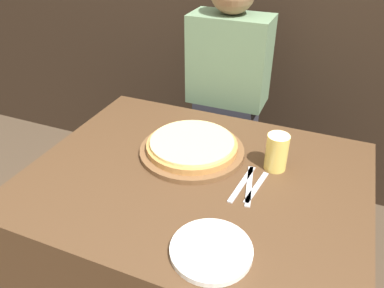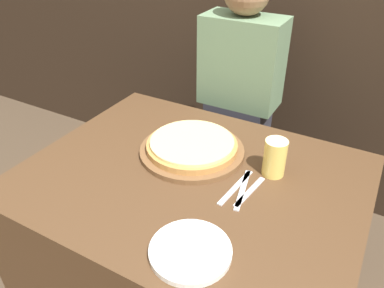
{
  "view_description": "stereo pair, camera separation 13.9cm",
  "coord_description": "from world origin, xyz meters",
  "px_view_note": "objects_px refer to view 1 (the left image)",
  "views": [
    {
      "loc": [
        0.39,
        -0.98,
        1.52
      ],
      "look_at": [
        -0.07,
        0.12,
        0.75
      ],
      "focal_mm": 35.0,
      "sensor_mm": 36.0,
      "label": 1
    },
    {
      "loc": [
        0.52,
        -0.92,
        1.52
      ],
      "look_at": [
        -0.07,
        0.12,
        0.75
      ],
      "focal_mm": 35.0,
      "sensor_mm": 36.0,
      "label": 2
    }
  ],
  "objects_px": {
    "dinner_plate": "(211,250)",
    "dinner_knife": "(249,186)",
    "spoon": "(256,187)",
    "beer_glass": "(277,151)",
    "fork": "(242,184)",
    "diner_person": "(227,108)",
    "pizza_on_board": "(192,147)"
  },
  "relations": [
    {
      "from": "diner_person",
      "to": "spoon",
      "type": "bearing_deg",
      "value": -64.17
    },
    {
      "from": "dinner_plate",
      "to": "diner_person",
      "type": "relative_size",
      "value": 0.17
    },
    {
      "from": "pizza_on_board",
      "to": "dinner_knife",
      "type": "distance_m",
      "value": 0.28
    },
    {
      "from": "fork",
      "to": "dinner_knife",
      "type": "relative_size",
      "value": 1.01
    },
    {
      "from": "spoon",
      "to": "diner_person",
      "type": "xyz_separation_m",
      "value": [
        -0.31,
        0.65,
        -0.06
      ]
    },
    {
      "from": "dinner_plate",
      "to": "dinner_knife",
      "type": "xyz_separation_m",
      "value": [
        0.02,
        0.32,
        -0.01
      ]
    },
    {
      "from": "dinner_plate",
      "to": "fork",
      "type": "bearing_deg",
      "value": 90.76
    },
    {
      "from": "pizza_on_board",
      "to": "beer_glass",
      "type": "xyz_separation_m",
      "value": [
        0.32,
        0.02,
        0.05
      ]
    },
    {
      "from": "dinner_knife",
      "to": "beer_glass",
      "type": "bearing_deg",
      "value": 67.57
    },
    {
      "from": "pizza_on_board",
      "to": "diner_person",
      "type": "height_order",
      "value": "diner_person"
    },
    {
      "from": "beer_glass",
      "to": "dinner_plate",
      "type": "bearing_deg",
      "value": -99.63
    },
    {
      "from": "beer_glass",
      "to": "fork",
      "type": "xyz_separation_m",
      "value": [
        -0.08,
        -0.14,
        -0.07
      ]
    },
    {
      "from": "dinner_plate",
      "to": "fork",
      "type": "xyz_separation_m",
      "value": [
        -0.0,
        0.32,
        -0.01
      ]
    },
    {
      "from": "beer_glass",
      "to": "fork",
      "type": "relative_size",
      "value": 0.63
    },
    {
      "from": "dinner_knife",
      "to": "fork",
      "type": "bearing_deg",
      "value": 180.0
    },
    {
      "from": "beer_glass",
      "to": "dinner_knife",
      "type": "bearing_deg",
      "value": -112.43
    },
    {
      "from": "dinner_plate",
      "to": "spoon",
      "type": "bearing_deg",
      "value": 81.9
    },
    {
      "from": "beer_glass",
      "to": "fork",
      "type": "height_order",
      "value": "beer_glass"
    },
    {
      "from": "pizza_on_board",
      "to": "spoon",
      "type": "distance_m",
      "value": 0.31
    },
    {
      "from": "dinner_plate",
      "to": "spoon",
      "type": "height_order",
      "value": "dinner_plate"
    },
    {
      "from": "beer_glass",
      "to": "dinner_knife",
      "type": "height_order",
      "value": "beer_glass"
    },
    {
      "from": "spoon",
      "to": "dinner_knife",
      "type": "bearing_deg",
      "value": 180.0
    },
    {
      "from": "dinner_knife",
      "to": "diner_person",
      "type": "relative_size",
      "value": 0.16
    },
    {
      "from": "beer_glass",
      "to": "diner_person",
      "type": "bearing_deg",
      "value": 124.21
    },
    {
      "from": "diner_person",
      "to": "dinner_plate",
      "type": "bearing_deg",
      "value": -74.57
    },
    {
      "from": "dinner_plate",
      "to": "spoon",
      "type": "distance_m",
      "value": 0.32
    },
    {
      "from": "beer_glass",
      "to": "fork",
      "type": "distance_m",
      "value": 0.18
    },
    {
      "from": "diner_person",
      "to": "beer_glass",
      "type": "bearing_deg",
      "value": -55.79
    },
    {
      "from": "dinner_plate",
      "to": "diner_person",
      "type": "distance_m",
      "value": 1.01
    },
    {
      "from": "beer_glass",
      "to": "dinner_knife",
      "type": "distance_m",
      "value": 0.17
    },
    {
      "from": "pizza_on_board",
      "to": "dinner_plate",
      "type": "xyz_separation_m",
      "value": [
        0.24,
        -0.43,
        -0.02
      ]
    },
    {
      "from": "pizza_on_board",
      "to": "diner_person",
      "type": "relative_size",
      "value": 0.31
    }
  ]
}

